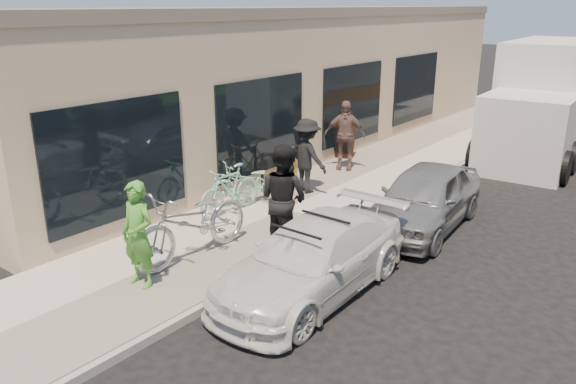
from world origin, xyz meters
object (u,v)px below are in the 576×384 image
Objects in this scene: sedan_silver at (425,198)px; bystander_b at (345,135)px; man_standing at (283,198)px; tandem_bike at (193,223)px; moving_truck at (548,105)px; cruiser_bike_c at (289,169)px; woman_rider at (138,235)px; bystander_a at (307,156)px; cruiser_bike_a at (230,189)px; sedan_white at (313,259)px; sandwich_board at (342,140)px; cruiser_bike_b at (249,182)px; bike_rack at (271,167)px.

sedan_silver is 2.04× the size of bystander_b.
tandem_bike is at bearing 50.46° from man_standing.
cruiser_bike_c is (-3.58, -7.97, -0.83)m from moving_truck.
bystander_a is at bearing 93.07° from woman_rider.
moving_truck is 6.73m from bystander_b.
bystander_a is (0.44, 2.10, 0.36)m from cruiser_bike_a.
man_standing is at bearing 147.42° from sedan_white.
sandwich_board is 0.26× the size of sedan_white.
tandem_bike is at bearing -40.19° from cruiser_bike_b.
sandwich_board is 0.57× the size of cruiser_bike_b.
sandwich_board is 0.42× the size of tandem_bike.
cruiser_bike_c is (-1.08, 4.00, -0.16)m from tandem_bike.
tandem_bike is at bearing -124.95° from sedan_silver.
sedan_white is 3.95m from cruiser_bike_b.
cruiser_bike_b is at bearing -34.11° from man_standing.
sedan_white is at bearing -97.94° from sedan_silver.
tandem_bike reaches higher than bike_rack.
tandem_bike reaches higher than sandwich_board.
bystander_b is (0.07, 4.25, 0.40)m from cruiser_bike_a.
man_standing is at bearing -46.43° from bike_rack.
bystander_a is at bearing -115.44° from moving_truck.
bystander_a reaches higher than woman_rider.
sandwich_board is 0.60× the size of woman_rider.
woman_rider is at bearing -106.72° from bystander_b.
bystander_a is at bearing 96.80° from cruiser_bike_b.
bike_rack is 3.46m from sandwich_board.
bystander_b is at bearing -67.89° from man_standing.
bystander_b reaches higher than sandwich_board.
moving_truck is at bearing 75.05° from woman_rider.
sedan_silver is 3.97m from cruiser_bike_a.
sandwich_board is at bearing 136.96° from sedan_silver.
tandem_bike is 1.45× the size of cruiser_bike_a.
man_standing is 1.06× the size of bystander_b.
sedan_white is at bearing -42.33° from bike_rack.
moving_truck is at bearing 64.87° from bike_rack.
tandem_bike is 2.25m from cruiser_bike_a.
moving_truck is 3.54× the size of man_standing.
bystander_a is at bearing 126.80° from sedan_white.
sedan_silver is (3.71, 0.36, -0.06)m from bike_rack.
bystander_a is at bearing 100.08° from tandem_bike.
tandem_bike is at bearing 107.22° from bystander_a.
sedan_silver is 2.21× the size of cruiser_bike_a.
sandwich_board is at bearing 77.16° from cruiser_bike_c.
cruiser_bike_b is (0.25, -1.03, -0.07)m from bike_rack.
woman_rider is 1.00× the size of cruiser_bike_a.
cruiser_bike_c is (0.30, 0.30, -0.06)m from bike_rack.
tandem_bike is (1.38, -3.70, 0.10)m from bike_rack.
cruiser_bike_b is 3.59m from bystander_b.
bystander_b reaches higher than sedan_silver.
woman_rider is 5.31m from bystander_a.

